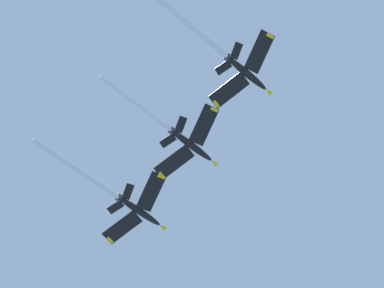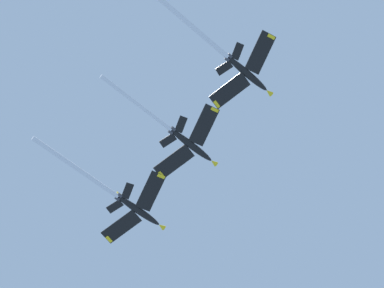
# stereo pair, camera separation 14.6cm
# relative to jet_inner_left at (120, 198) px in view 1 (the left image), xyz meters

# --- Properties ---
(jet_inner_left) EXTENTS (24.25, 29.32, 10.37)m
(jet_inner_left) POSITION_rel_jet_inner_left_xyz_m (0.00, 0.00, 0.00)
(jet_inner_left) COLOR black
(jet_centre) EXTENTS (22.33, 26.75, 9.53)m
(jet_centre) POSITION_rel_jet_inner_left_xyz_m (-14.70, -12.23, 0.61)
(jet_centre) COLOR black
(jet_inner_right) EXTENTS (25.55, 31.73, 11.21)m
(jet_inner_right) POSITION_rel_jet_inner_left_xyz_m (-33.40, -20.25, -0.15)
(jet_inner_right) COLOR black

